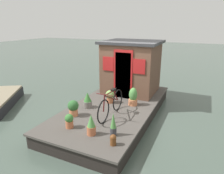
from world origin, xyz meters
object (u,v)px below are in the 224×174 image
(potted_plant_ivy, at_px, (88,100))
(potted_plant_mint, at_px, (133,97))
(houseboat_cabin, at_px, (131,67))
(potted_plant_fern, at_px, (69,121))
(potted_plant_lavender, at_px, (73,108))
(mooring_bollard, at_px, (113,140))
(potted_plant_geranium, at_px, (113,125))
(potted_plant_thyme, at_px, (91,125))
(bicycle, at_px, (111,104))
(potted_plant_rosemary, at_px, (110,96))

(potted_plant_ivy, relative_size, potted_plant_mint, 0.85)
(houseboat_cabin, relative_size, potted_plant_ivy, 4.13)
(potted_plant_fern, xyz_separation_m, potted_plant_lavender, (0.66, 0.33, 0.06))
(potted_plant_ivy, xyz_separation_m, mooring_bollard, (-1.62, -1.67, -0.11))
(potted_plant_lavender, relative_size, potted_plant_geranium, 0.81)
(potted_plant_lavender, xyz_separation_m, mooring_bollard, (-0.90, -1.74, -0.12))
(houseboat_cabin, xyz_separation_m, potted_plant_mint, (-1.38, -0.58, -0.75))
(mooring_bollard, bearing_deg, potted_plant_thyme, 74.93)
(potted_plant_ivy, height_order, mooring_bollard, potted_plant_ivy)
(potted_plant_thyme, bearing_deg, potted_plant_geranium, -68.66)
(bicycle, distance_m, potted_plant_mint, 1.14)
(potted_plant_ivy, height_order, potted_plant_mint, potted_plant_mint)
(houseboat_cabin, relative_size, potted_plant_geranium, 3.58)
(potted_plant_rosemary, bearing_deg, potted_plant_fern, 173.95)
(potted_plant_fern, relative_size, potted_plant_lavender, 0.80)
(potted_plant_fern, bearing_deg, mooring_bollard, -99.70)
(potted_plant_rosemary, bearing_deg, potted_plant_ivy, 144.32)
(potted_plant_thyme, xyz_separation_m, potted_plant_rosemary, (2.12, 0.49, -0.01))
(bicycle, distance_m, potted_plant_rosemary, 1.07)
(houseboat_cabin, xyz_separation_m, potted_plant_lavender, (-2.94, 0.77, -0.77))
(potted_plant_geranium, height_order, potted_plant_ivy, potted_plant_geranium)
(potted_plant_lavender, xyz_separation_m, potted_plant_ivy, (0.72, -0.06, -0.01))
(potted_plant_thyme, height_order, mooring_bollard, potted_plant_thyme)
(potted_plant_ivy, bearing_deg, mooring_bollard, -134.00)
(potted_plant_lavender, bearing_deg, bicycle, -66.24)
(bicycle, relative_size, mooring_bollard, 6.29)
(bicycle, relative_size, potted_plant_fern, 4.26)
(bicycle, bearing_deg, potted_plant_ivy, 75.16)
(houseboat_cabin, distance_m, potted_plant_rosemary, 1.73)
(potted_plant_thyme, distance_m, mooring_bollard, 0.72)
(potted_plant_rosemary, height_order, potted_plant_geranium, potted_plant_geranium)
(potted_plant_thyme, xyz_separation_m, potted_plant_mint, (2.27, -0.31, 0.02))
(potted_plant_ivy, bearing_deg, potted_plant_thyme, -145.45)
(houseboat_cabin, distance_m, bicycle, 2.58)
(bicycle, bearing_deg, mooring_bollard, -152.94)
(potted_plant_thyme, relative_size, potted_plant_fern, 1.39)
(potted_plant_thyme, relative_size, potted_plant_lavender, 1.11)
(potted_plant_rosemary, distance_m, potted_plant_ivy, 0.84)
(potted_plant_rosemary, relative_size, potted_plant_mint, 0.74)
(potted_plant_ivy, xyz_separation_m, potted_plant_mint, (0.83, -1.29, 0.03))
(potted_plant_lavender, distance_m, mooring_bollard, 1.96)
(potted_plant_rosemary, distance_m, potted_plant_lavender, 1.51)
(potted_plant_thyme, relative_size, potted_plant_geranium, 0.90)
(potted_plant_lavender, bearing_deg, potted_plant_geranium, -108.14)
(bicycle, height_order, potted_plant_geranium, bicycle)
(bicycle, xyz_separation_m, mooring_bollard, (-1.36, -0.69, -0.24))
(potted_plant_thyme, bearing_deg, mooring_bollard, -105.07)
(bicycle, distance_m, potted_plant_geranium, 1.10)
(potted_plant_lavender, bearing_deg, houseboat_cabin, -14.76)
(bicycle, bearing_deg, potted_plant_geranium, -151.89)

